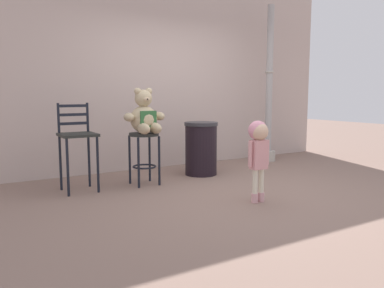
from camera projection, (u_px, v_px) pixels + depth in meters
The scene contains 8 objects.
ground_plane at pixel (237, 190), 4.97m from camera, with size 24.00×24.00×0.00m, color #82675B.
building_wall at pixel (160, 59), 6.53m from camera, with size 6.80×0.30×3.59m, color #BAA69D.
bar_stool_with_teddy at pixel (144, 147), 5.24m from camera, with size 0.40×0.40×0.70m.
teddy_bear at pixel (145, 116), 5.16m from camera, with size 0.56×0.51×0.60m.
child_walking at pixel (259, 143), 4.36m from camera, with size 0.29×0.23×0.92m.
trash_bin at pixel (201, 148), 5.91m from camera, with size 0.51×0.51×0.80m.
lamppost at pixel (269, 101), 7.07m from camera, with size 0.28×0.28×2.78m.
bar_chair_empty at pixel (77, 139), 4.88m from camera, with size 0.43×0.43×1.11m.
Camera 1 is at (-3.02, -3.85, 1.22)m, focal length 36.58 mm.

